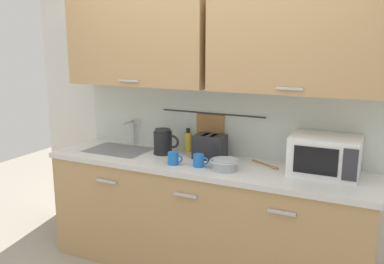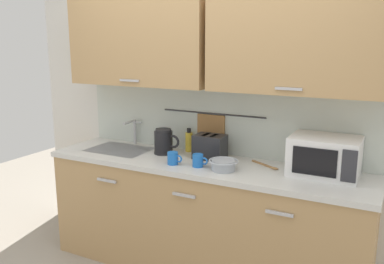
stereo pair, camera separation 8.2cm
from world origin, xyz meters
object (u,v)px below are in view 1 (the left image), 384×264
at_px(dish_soap_bottle, 188,141).
at_px(wooden_spoon, 268,165).
at_px(mug_near_sink, 173,158).
at_px(microwave, 325,155).
at_px(mixing_bowl, 224,164).
at_px(electric_kettle, 163,142).
at_px(toaster, 210,147).
at_px(mug_by_kettle, 199,160).

bearing_deg(dish_soap_bottle, wooden_spoon, -9.59).
height_order(mug_near_sink, wooden_spoon, mug_near_sink).
bearing_deg(wooden_spoon, mug_near_sink, -157.61).
relative_size(microwave, wooden_spoon, 1.83).
distance_m(microwave, mixing_bowl, 0.70).
height_order(electric_kettle, mixing_bowl, electric_kettle).
xyz_separation_m(electric_kettle, dish_soap_bottle, (0.15, 0.16, -0.01)).
height_order(mug_near_sink, mixing_bowl, mug_near_sink).
relative_size(microwave, mixing_bowl, 2.15).
bearing_deg(electric_kettle, dish_soap_bottle, 47.42).
xyz_separation_m(mug_near_sink, toaster, (0.18, 0.27, 0.05)).
xyz_separation_m(dish_soap_bottle, toaster, (0.25, -0.12, 0.01)).
xyz_separation_m(microwave, mixing_bowl, (-0.66, -0.22, -0.09)).
xyz_separation_m(toaster, mug_by_kettle, (0.02, -0.24, -0.05)).
bearing_deg(mug_near_sink, dish_soap_bottle, 100.31).
height_order(microwave, mug_by_kettle, microwave).
relative_size(dish_soap_bottle, mixing_bowl, 0.92).
bearing_deg(microwave, toaster, 179.21).
xyz_separation_m(dish_soap_bottle, mug_by_kettle, (0.27, -0.36, -0.04)).
xyz_separation_m(mug_by_kettle, wooden_spoon, (0.46, 0.24, -0.04)).
relative_size(mixing_bowl, toaster, 0.84).
distance_m(mug_near_sink, mug_by_kettle, 0.20).
distance_m(mug_near_sink, wooden_spoon, 0.71).
height_order(dish_soap_bottle, mug_near_sink, dish_soap_bottle).
height_order(toaster, mug_by_kettle, toaster).
bearing_deg(microwave, electric_kettle, -178.68).
bearing_deg(microwave, wooden_spoon, 178.75).
height_order(microwave, electric_kettle, microwave).
height_order(mug_near_sink, mug_by_kettle, same).
bearing_deg(electric_kettle, toaster, 5.98).
relative_size(mug_near_sink, mug_by_kettle, 1.00).
relative_size(microwave, mug_near_sink, 3.83).
distance_m(electric_kettle, wooden_spoon, 0.87).
height_order(toaster, wooden_spoon, toaster).
relative_size(dish_soap_bottle, wooden_spoon, 0.78).
xyz_separation_m(microwave, mug_near_sink, (-1.05, -0.26, -0.09)).
distance_m(mug_by_kettle, wooden_spoon, 0.52).
relative_size(electric_kettle, mug_near_sink, 1.89).
height_order(microwave, toaster, microwave).
distance_m(dish_soap_bottle, mug_near_sink, 0.40).
bearing_deg(toaster, wooden_spoon, -0.40).
bearing_deg(wooden_spoon, mug_by_kettle, -152.66).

